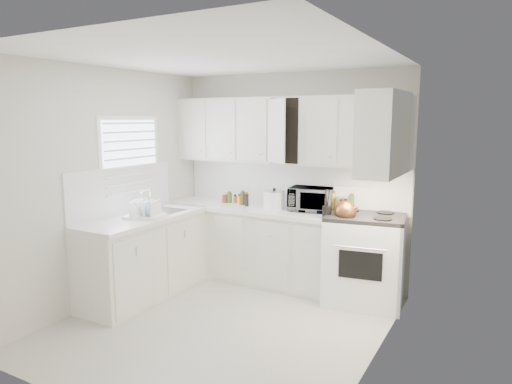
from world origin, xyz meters
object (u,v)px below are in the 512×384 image
Objects in this scene: rice_cooker at (274,199)px; dish_rack at (144,208)px; tea_kettle at (346,209)px; microwave at (312,197)px; utensil_crock at (327,204)px; stove at (365,247)px.

dish_rack is at bearing -122.03° from rice_cooker.
tea_kettle and rice_cooker have the same top height.
microwave reaches higher than rice_cooker.
rice_cooker is at bearing 172.03° from tea_kettle.
tea_kettle is 2.22m from dish_rack.
rice_cooker is (-0.97, 0.20, 0.01)m from tea_kettle.
microwave is at bearing 134.57° from utensil_crock.
tea_kettle reaches higher than dish_rack.
dish_rack is (-1.48, -1.26, -0.06)m from microwave.
stove is at bearing 23.15° from utensil_crock.
microwave reaches higher than stove.
microwave reaches higher than utensil_crock.
tea_kettle is 0.86× the size of utensil_crock.
rice_cooker is 0.63× the size of dish_rack.
dish_rack is at bearing -151.09° from tea_kettle.
stove is at bearing -19.68° from microwave.
microwave is at bearing 158.97° from stove.
tea_kettle is at bearing -1.49° from rice_cooker.
rice_cooker is 0.77× the size of utensil_crock.
dish_rack is at bearing -147.16° from microwave.
rice_cooker is (-0.44, -0.11, -0.04)m from microwave.
microwave is 1.99× the size of rice_cooker.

